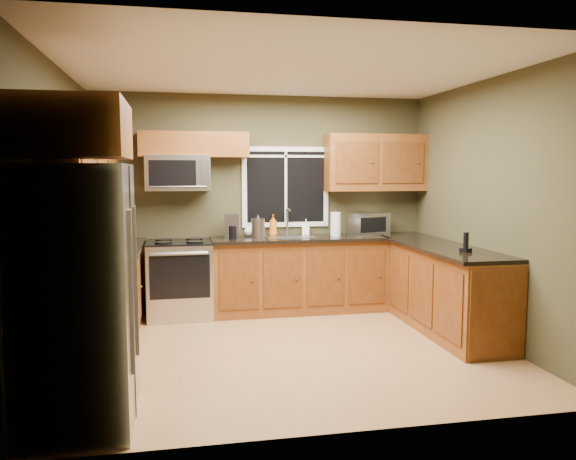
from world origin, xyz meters
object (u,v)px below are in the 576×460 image
object	(u,v)px
microwave	(178,173)
soap_bottle_a	(273,225)
coffee_maker	(232,227)
soap_bottle_b	(306,227)
kettle	(258,227)
soap_bottle_c	(249,230)
cordless_phone	(466,246)
range	(180,279)
toaster_oven	(369,224)
refrigerator	(78,296)
paper_towel_roll	(336,224)

from	to	relation	value
microwave	soap_bottle_a	world-z (taller)	microwave
coffee_maker	soap_bottle_b	world-z (taller)	coffee_maker
kettle	soap_bottle_c	xyz separation A→B (m)	(-0.08, 0.23, -0.05)
coffee_maker	cordless_phone	size ratio (longest dim) A/B	1.49
microwave	kettle	distance (m)	1.16
range	kettle	xyz separation A→B (m)	(0.95, 0.00, 0.61)
kettle	soap_bottle_c	distance (m)	0.25
range	toaster_oven	distance (m)	2.49
range	soap_bottle_b	xyz separation A→B (m)	(1.60, 0.23, 0.57)
range	cordless_phone	world-z (taller)	cordless_phone
range	microwave	distance (m)	1.27
refrigerator	cordless_phone	distance (m)	3.72
coffee_maker	kettle	size ratio (longest dim) A/B	1.02
soap_bottle_c	soap_bottle_b	bearing A→B (deg)	0.00
toaster_oven	coffee_maker	distance (m)	1.77
coffee_maker	cordless_phone	bearing A→B (deg)	-36.42
refrigerator	range	size ratio (longest dim) A/B	1.92
refrigerator	cordless_phone	xyz separation A→B (m)	(3.53, 1.18, 0.10)
coffee_maker	paper_towel_roll	size ratio (longest dim) A/B	0.91
microwave	toaster_oven	world-z (taller)	microwave
paper_towel_roll	soap_bottle_b	distance (m)	0.39
microwave	coffee_maker	bearing A→B (deg)	-8.83
microwave	soap_bottle_b	xyz separation A→B (m)	(1.60, 0.09, -0.69)
cordless_phone	soap_bottle_c	bearing A→B (deg)	137.32
paper_towel_roll	soap_bottle_b	world-z (taller)	paper_towel_roll
toaster_oven	cordless_phone	distance (m)	1.76
soap_bottle_b	kettle	bearing A→B (deg)	-160.61
range	soap_bottle_a	xyz separation A→B (m)	(1.17, 0.22, 0.60)
refrigerator	soap_bottle_b	size ratio (longest dim) A/B	8.96
microwave	kettle	size ratio (longest dim) A/B	2.61
coffee_maker	paper_towel_roll	xyz separation A→B (m)	(1.30, -0.01, 0.01)
microwave	soap_bottle_a	distance (m)	1.34
paper_towel_roll	cordless_phone	world-z (taller)	paper_towel_roll
toaster_oven	soap_bottle_a	distance (m)	1.24
microwave	soap_bottle_c	xyz separation A→B (m)	(0.87, 0.09, -0.71)
soap_bottle_b	soap_bottle_c	bearing A→B (deg)	180.00
refrigerator	paper_towel_roll	xyz separation A→B (m)	(2.62, 2.80, 0.19)
toaster_oven	kettle	size ratio (longest dim) A/B	1.77
soap_bottle_c	refrigerator	bearing A→B (deg)	-117.41
coffee_maker	cordless_phone	distance (m)	2.74
microwave	paper_towel_roll	world-z (taller)	microwave
cordless_phone	kettle	bearing A→B (deg)	139.96
range	toaster_oven	world-z (taller)	toaster_oven
range	toaster_oven	size ratio (longest dim) A/B	1.82
paper_towel_roll	soap_bottle_c	xyz separation A→B (m)	(-1.07, 0.20, -0.07)
refrigerator	kettle	distance (m)	3.22
soap_bottle_b	microwave	bearing A→B (deg)	-176.63
refrigerator	soap_bottle_c	world-z (taller)	refrigerator
coffee_maker	soap_bottle_c	bearing A→B (deg)	39.94
microwave	soap_bottle_c	bearing A→B (deg)	6.21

